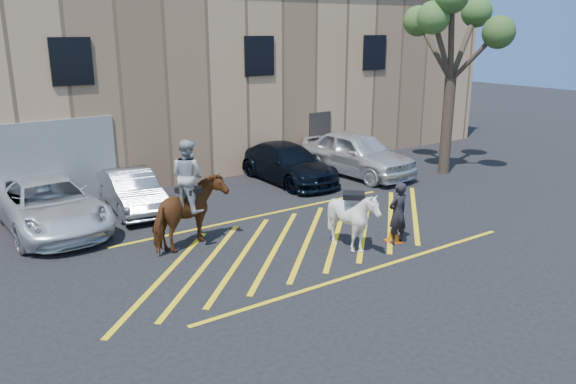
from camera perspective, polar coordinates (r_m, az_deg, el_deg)
ground at (r=15.75m, az=1.38°, el=-4.53°), size 90.00×90.00×0.00m
car_white_pickup at (r=17.49m, az=-23.12°, el=-1.21°), size 2.65×5.39×1.47m
car_silver_sedan at (r=18.50m, az=-15.58°, el=0.12°), size 1.71×4.02×1.29m
car_blue_suv at (r=21.30m, az=-0.03°, el=2.95°), size 2.00×4.85×1.40m
car_white_suv at (r=22.42m, az=7.00°, el=3.92°), size 2.42×5.21×1.73m
handler at (r=15.27m, az=11.09°, el=-2.13°), size 0.63×0.43×1.70m
warehouse at (r=25.50m, az=-14.92°, el=11.31°), size 32.42×10.20×7.30m
hatching_zone at (r=15.53m, az=2.03°, el=-4.83°), size 12.60×5.12×0.01m
mounted_bay at (r=14.87m, az=-10.01°, el=-1.29°), size 2.41×1.76×2.90m
saddled_white at (r=14.62m, az=6.62°, el=-2.79°), size 2.02×2.04×1.68m
traffic_cone at (r=15.51m, az=10.70°, el=-3.72°), size 0.47×0.47×0.73m
tree at (r=22.94m, az=16.57°, el=15.83°), size 3.99×4.37×7.31m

